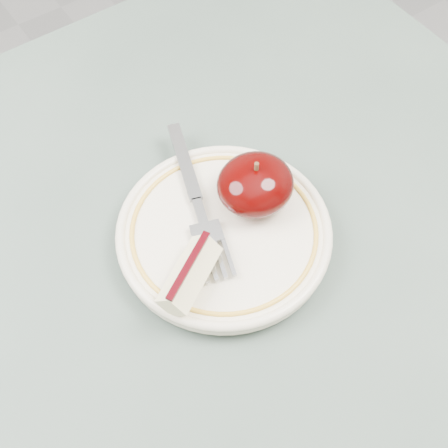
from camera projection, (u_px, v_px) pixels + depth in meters
table at (206, 425)px, 0.56m from camera, size 0.90×0.90×0.75m
plate at (224, 233)px, 0.55m from camera, size 0.19×0.19×0.02m
apple_half at (255, 184)px, 0.55m from camera, size 0.07×0.07×0.05m
apple_wedge at (189, 274)px, 0.51m from camera, size 0.07×0.06×0.03m
fork at (197, 201)px, 0.56m from camera, size 0.08×0.17×0.00m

